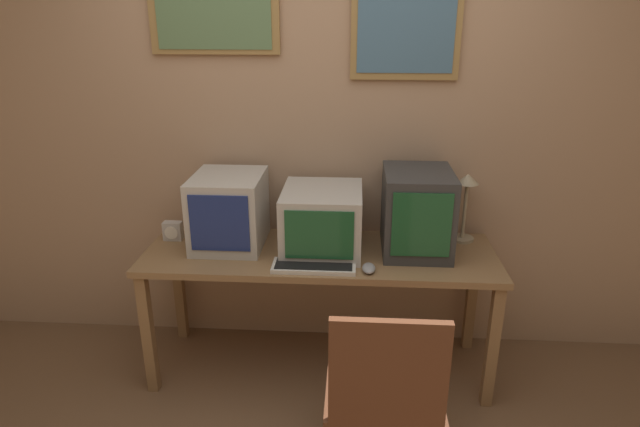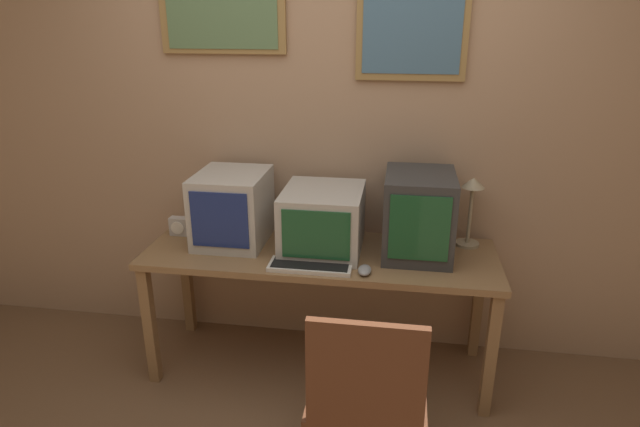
{
  "view_description": "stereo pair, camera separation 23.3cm",
  "coord_description": "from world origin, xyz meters",
  "px_view_note": "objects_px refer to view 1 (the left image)",
  "views": [
    {
      "loc": [
        0.17,
        -1.51,
        1.94
      ],
      "look_at": [
        0.0,
        1.13,
        0.96
      ],
      "focal_mm": 30.0,
      "sensor_mm": 36.0,
      "label": 1
    },
    {
      "loc": [
        0.41,
        -1.49,
        1.94
      ],
      "look_at": [
        0.0,
        1.13,
        0.96
      ],
      "focal_mm": 30.0,
      "sensor_mm": 36.0,
      "label": 2
    }
  ],
  "objects_px": {
    "office_chair": "(383,408)",
    "desk_clock": "(173,231)",
    "monitor_center": "(322,220)",
    "keyboard_main": "(314,266)",
    "mouse_near_keyboard": "(369,268)",
    "desk_lamp": "(466,196)",
    "monitor_left": "(229,210)",
    "monitor_right": "(417,211)"
  },
  "relations": [
    {
      "from": "monitor_right",
      "to": "keyboard_main",
      "type": "distance_m",
      "value": 0.63
    },
    {
      "from": "desk_lamp",
      "to": "office_chair",
      "type": "relative_size",
      "value": 0.43
    },
    {
      "from": "monitor_right",
      "to": "desk_clock",
      "type": "distance_m",
      "value": 1.37
    },
    {
      "from": "keyboard_main",
      "to": "office_chair",
      "type": "bearing_deg",
      "value": -59.83
    },
    {
      "from": "monitor_center",
      "to": "keyboard_main",
      "type": "relative_size",
      "value": 1.13
    },
    {
      "from": "monitor_left",
      "to": "desk_clock",
      "type": "distance_m",
      "value": 0.37
    },
    {
      "from": "mouse_near_keyboard",
      "to": "desk_lamp",
      "type": "relative_size",
      "value": 0.28
    },
    {
      "from": "desk_lamp",
      "to": "office_chair",
      "type": "distance_m",
      "value": 1.28
    },
    {
      "from": "monitor_center",
      "to": "mouse_near_keyboard",
      "type": "relative_size",
      "value": 4.38
    },
    {
      "from": "monitor_left",
      "to": "keyboard_main",
      "type": "height_order",
      "value": "monitor_left"
    },
    {
      "from": "monitor_center",
      "to": "office_chair",
      "type": "distance_m",
      "value": 1.04
    },
    {
      "from": "desk_lamp",
      "to": "office_chair",
      "type": "height_order",
      "value": "desk_lamp"
    },
    {
      "from": "keyboard_main",
      "to": "desk_clock",
      "type": "xyz_separation_m",
      "value": [
        -0.83,
        0.32,
        0.04
      ]
    },
    {
      "from": "monitor_center",
      "to": "desk_lamp",
      "type": "height_order",
      "value": "desk_lamp"
    },
    {
      "from": "monitor_right",
      "to": "desk_clock",
      "type": "relative_size",
      "value": 4.28
    },
    {
      "from": "desk_clock",
      "to": "desk_lamp",
      "type": "distance_m",
      "value": 1.66
    },
    {
      "from": "desk_clock",
      "to": "mouse_near_keyboard",
      "type": "bearing_deg",
      "value": -16.96
    },
    {
      "from": "keyboard_main",
      "to": "desk_lamp",
      "type": "distance_m",
      "value": 0.95
    },
    {
      "from": "monitor_right",
      "to": "mouse_near_keyboard",
      "type": "distance_m",
      "value": 0.44
    },
    {
      "from": "monitor_left",
      "to": "desk_lamp",
      "type": "bearing_deg",
      "value": 6.02
    },
    {
      "from": "monitor_left",
      "to": "mouse_near_keyboard",
      "type": "relative_size",
      "value": 4.09
    },
    {
      "from": "monitor_right",
      "to": "desk_lamp",
      "type": "bearing_deg",
      "value": 27.55
    },
    {
      "from": "monitor_center",
      "to": "monitor_right",
      "type": "bearing_deg",
      "value": 2.32
    },
    {
      "from": "mouse_near_keyboard",
      "to": "desk_clock",
      "type": "distance_m",
      "value": 1.16
    },
    {
      "from": "monitor_center",
      "to": "keyboard_main",
      "type": "distance_m",
      "value": 0.3
    },
    {
      "from": "desk_clock",
      "to": "desk_lamp",
      "type": "xyz_separation_m",
      "value": [
        1.64,
        0.1,
        0.21
      ]
    },
    {
      "from": "desk_lamp",
      "to": "monitor_left",
      "type": "bearing_deg",
      "value": -173.98
    },
    {
      "from": "monitor_left",
      "to": "monitor_right",
      "type": "distance_m",
      "value": 1.02
    },
    {
      "from": "monitor_center",
      "to": "desk_clock",
      "type": "height_order",
      "value": "monitor_center"
    },
    {
      "from": "monitor_left",
      "to": "monitor_right",
      "type": "bearing_deg",
      "value": -0.58
    },
    {
      "from": "monitor_left",
      "to": "keyboard_main",
      "type": "relative_size",
      "value": 1.06
    },
    {
      "from": "keyboard_main",
      "to": "desk_lamp",
      "type": "bearing_deg",
      "value": 27.48
    },
    {
      "from": "monitor_right",
      "to": "monitor_center",
      "type": "bearing_deg",
      "value": -177.68
    },
    {
      "from": "monitor_left",
      "to": "desk_lamp",
      "type": "height_order",
      "value": "monitor_left"
    },
    {
      "from": "monitor_left",
      "to": "office_chair",
      "type": "bearing_deg",
      "value": -46.39
    },
    {
      "from": "monitor_center",
      "to": "keyboard_main",
      "type": "xyz_separation_m",
      "value": [
        -0.03,
        -0.26,
        -0.16
      ]
    },
    {
      "from": "monitor_center",
      "to": "desk_clock",
      "type": "bearing_deg",
      "value": 175.7
    },
    {
      "from": "monitor_center",
      "to": "keyboard_main",
      "type": "height_order",
      "value": "monitor_center"
    },
    {
      "from": "mouse_near_keyboard",
      "to": "desk_lamp",
      "type": "distance_m",
      "value": 0.74
    },
    {
      "from": "office_chair",
      "to": "desk_clock",
      "type": "bearing_deg",
      "value": 142.33
    },
    {
      "from": "monitor_left",
      "to": "monitor_center",
      "type": "bearing_deg",
      "value": -3.44
    },
    {
      "from": "monitor_left",
      "to": "office_chair",
      "type": "relative_size",
      "value": 0.49
    }
  ]
}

